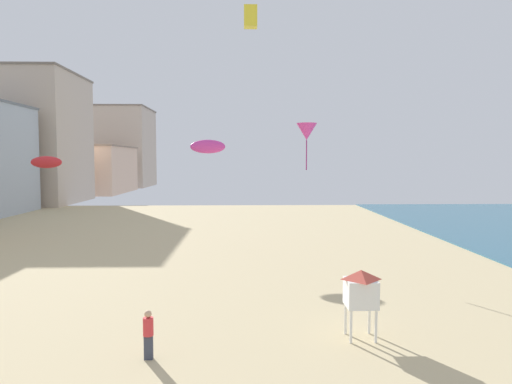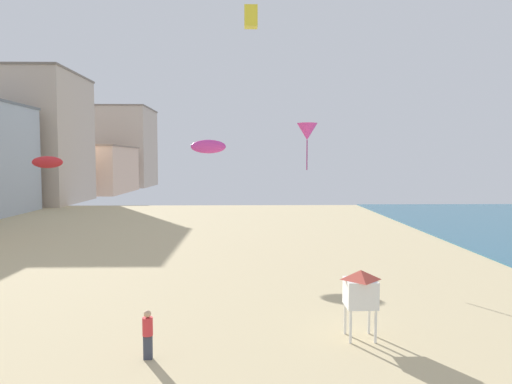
# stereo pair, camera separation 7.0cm
# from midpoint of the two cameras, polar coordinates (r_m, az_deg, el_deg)

# --- Properties ---
(boardwalk_hotel_far) EXTENTS (13.94, 16.20, 19.65)m
(boardwalk_hotel_far) POSITION_cam_midpoint_polar(r_m,az_deg,el_deg) (79.50, -25.36, 5.90)
(boardwalk_hotel_far) COLOR #C6B29E
(boardwalk_hotel_far) RESTS_ON ground
(boardwalk_hotel_distant) EXTENTS (17.61, 20.67, 9.34)m
(boardwalk_hotel_distant) POSITION_cam_midpoint_polar(r_m,az_deg,el_deg) (99.88, -20.14, 2.60)
(boardwalk_hotel_distant) COLOR beige
(boardwalk_hotel_distant) RESTS_ON ground
(boardwalk_hotel_furthest) EXTENTS (18.30, 17.61, 19.19)m
(boardwalk_hotel_furthest) POSITION_cam_midpoint_polar(r_m,az_deg,el_deg) (121.31, -16.76, 5.19)
(boardwalk_hotel_furthest) COLOR #C6B29E
(boardwalk_hotel_furthest) RESTS_ON ground
(kite_flyer) EXTENTS (0.34, 0.34, 1.64)m
(kite_flyer) POSITION_cam_midpoint_polar(r_m,az_deg,el_deg) (16.48, -12.87, -16.19)
(kite_flyer) COLOR #383D4C
(kite_flyer) RESTS_ON ground
(lifeguard_stand) EXTENTS (1.10, 1.10, 2.55)m
(lifeguard_stand) POSITION_cam_midpoint_polar(r_m,az_deg,el_deg) (17.96, 12.66, -11.42)
(lifeguard_stand) COLOR white
(lifeguard_stand) RESTS_ON ground
(kite_yellow_box_2) EXTENTS (0.80, 0.80, 1.26)m
(kite_yellow_box_2) POSITION_cam_midpoint_polar(r_m,az_deg,el_deg) (30.47, -0.55, 20.45)
(kite_yellow_box_2) COLOR yellow
(kite_red_parafoil) EXTENTS (2.83, 0.79, 1.10)m
(kite_red_parafoil) POSITION_cam_midpoint_polar(r_m,az_deg,el_deg) (46.98, -23.92, 3.33)
(kite_red_parafoil) COLOR red
(kite_magenta_delta) EXTENTS (1.38, 1.38, 3.14)m
(kite_magenta_delta) POSITION_cam_midpoint_polar(r_m,az_deg,el_deg) (31.95, 6.28, 7.27)
(kite_magenta_delta) COLOR #DB3D9E
(kite_magenta_parafoil) EXTENTS (2.63, 0.73, 1.02)m
(kite_magenta_parafoil) POSITION_cam_midpoint_polar(r_m,az_deg,el_deg) (35.48, -5.74, 5.50)
(kite_magenta_parafoil) COLOR #DB3D9E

